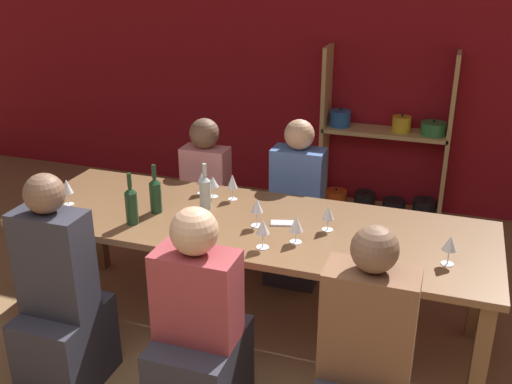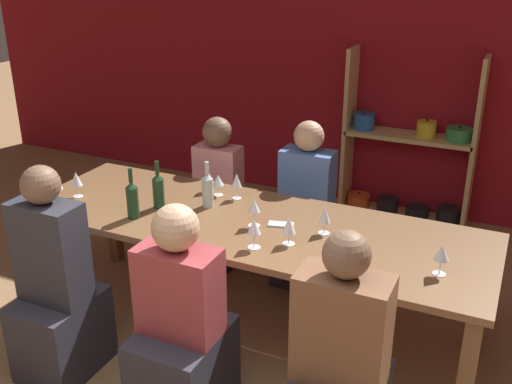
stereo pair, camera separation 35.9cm
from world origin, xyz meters
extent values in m
cube|color=maroon|center=(0.00, 3.83, 1.35)|extent=(8.80, 0.06, 2.70)
cube|color=tan|center=(-0.18, 3.63, 0.74)|extent=(0.04, 0.30, 1.49)
cube|color=tan|center=(0.90, 3.63, 0.74)|extent=(0.04, 0.30, 1.49)
cube|color=tan|center=(0.36, 3.63, 0.02)|extent=(1.08, 0.30, 0.04)
cylinder|color=#E0561E|center=(-0.05, 3.63, 0.09)|extent=(0.20, 0.20, 0.11)
sphere|color=black|center=(-0.05, 3.63, 0.16)|extent=(0.02, 0.02, 0.02)
cylinder|color=black|center=(0.23, 3.63, 0.10)|extent=(0.19, 0.19, 0.13)
sphere|color=black|center=(0.23, 3.63, 0.18)|extent=(0.02, 0.02, 0.02)
cylinder|color=black|center=(0.50, 3.63, 0.08)|extent=(0.21, 0.21, 0.09)
sphere|color=black|center=(0.50, 3.63, 0.14)|extent=(0.02, 0.02, 0.02)
cylinder|color=black|center=(0.77, 3.63, 0.10)|extent=(0.21, 0.21, 0.13)
sphere|color=black|center=(0.77, 3.63, 0.18)|extent=(0.02, 0.02, 0.02)
cube|color=tan|center=(0.36, 3.63, 0.76)|extent=(1.08, 0.30, 0.04)
cylinder|color=#235BAD|center=(-0.05, 3.63, 0.85)|extent=(0.19, 0.19, 0.14)
sphere|color=black|center=(-0.05, 3.63, 0.94)|extent=(0.02, 0.02, 0.02)
cylinder|color=gold|center=(0.50, 3.63, 0.85)|extent=(0.16, 0.16, 0.14)
sphere|color=black|center=(0.50, 3.63, 0.93)|extent=(0.02, 0.02, 0.02)
cylinder|color=#338447|center=(0.77, 3.63, 0.84)|extent=(0.22, 0.22, 0.11)
sphere|color=black|center=(0.77, 3.63, 0.90)|extent=(0.02, 0.02, 0.02)
cube|color=brown|center=(-0.15, 1.50, 0.75)|extent=(2.85, 0.95, 0.04)
cube|color=brown|center=(-1.49, 1.10, 0.36)|extent=(0.08, 0.08, 0.73)
cube|color=brown|center=(1.19, 1.10, 0.36)|extent=(0.08, 0.08, 0.73)
cube|color=brown|center=(-1.49, 1.89, 0.36)|extent=(0.08, 0.08, 0.73)
cube|color=brown|center=(1.19, 1.89, 0.36)|extent=(0.08, 0.08, 0.73)
cylinder|color=#19381E|center=(-0.75, 1.44, 0.86)|extent=(0.07, 0.07, 0.19)
cone|color=#19381E|center=(-0.75, 1.44, 0.97)|extent=(0.07, 0.07, 0.03)
cylinder|color=#19381E|center=(-0.75, 1.44, 1.03)|extent=(0.03, 0.03, 0.09)
cylinder|color=#B2C6C1|center=(-0.48, 1.58, 0.86)|extent=(0.07, 0.07, 0.18)
cone|color=#B2C6C1|center=(-0.48, 1.58, 0.97)|extent=(0.07, 0.07, 0.03)
cylinder|color=#B2C6C1|center=(-0.48, 1.58, 1.02)|extent=(0.03, 0.03, 0.08)
cylinder|color=#19381E|center=(-0.80, 1.24, 0.86)|extent=(0.07, 0.07, 0.20)
cone|color=#19381E|center=(-0.80, 1.24, 0.98)|extent=(0.07, 0.07, 0.03)
cylinder|color=#19381E|center=(-0.80, 1.24, 1.04)|extent=(0.03, 0.03, 0.09)
cylinder|color=white|center=(-0.37, 1.77, 0.77)|extent=(0.06, 0.06, 0.00)
cylinder|color=white|center=(-0.37, 1.77, 0.81)|extent=(0.01, 0.01, 0.08)
cone|color=white|center=(-0.37, 1.77, 0.89)|extent=(0.07, 0.07, 0.09)
cylinder|color=maroon|center=(-0.37, 1.77, 0.87)|extent=(0.04, 0.04, 0.04)
cylinder|color=white|center=(0.98, 1.34, 0.77)|extent=(0.07, 0.07, 0.00)
cylinder|color=white|center=(0.98, 1.34, 0.81)|extent=(0.01, 0.01, 0.08)
cone|color=white|center=(0.98, 1.34, 0.89)|extent=(0.08, 0.08, 0.08)
cylinder|color=maroon|center=(0.98, 1.34, 0.87)|extent=(0.04, 0.04, 0.03)
cylinder|color=white|center=(0.18, 1.32, 0.77)|extent=(0.07, 0.07, 0.00)
cylinder|color=white|center=(0.18, 1.32, 0.80)|extent=(0.01, 0.01, 0.06)
cone|color=white|center=(0.18, 1.32, 0.88)|extent=(0.08, 0.08, 0.09)
cylinder|color=beige|center=(0.18, 1.32, 0.86)|extent=(0.04, 0.04, 0.04)
cylinder|color=white|center=(-0.60, 1.80, 0.77)|extent=(0.07, 0.07, 0.00)
cylinder|color=white|center=(-0.60, 1.80, 0.80)|extent=(0.01, 0.01, 0.07)
cone|color=white|center=(-0.60, 1.80, 0.88)|extent=(0.07, 0.07, 0.08)
cylinder|color=white|center=(-1.40, 1.27, 0.77)|extent=(0.06, 0.06, 0.00)
cylinder|color=white|center=(-1.40, 1.27, 0.81)|extent=(0.01, 0.01, 0.07)
cone|color=white|center=(-1.40, 1.27, 0.89)|extent=(0.06, 0.06, 0.10)
cylinder|color=white|center=(-1.33, 1.36, 0.77)|extent=(0.06, 0.06, 0.00)
cylinder|color=white|center=(-1.33, 1.36, 0.81)|extent=(0.01, 0.01, 0.08)
cone|color=white|center=(-1.33, 1.36, 0.89)|extent=(0.07, 0.07, 0.09)
cylinder|color=maroon|center=(-1.33, 1.36, 0.87)|extent=(0.04, 0.04, 0.04)
cylinder|color=white|center=(-0.09, 1.45, 0.77)|extent=(0.07, 0.07, 0.00)
cylinder|color=white|center=(-0.09, 1.45, 0.81)|extent=(0.01, 0.01, 0.09)
cone|color=white|center=(-0.09, 1.45, 0.90)|extent=(0.07, 0.07, 0.08)
cylinder|color=maroon|center=(-0.09, 1.45, 0.88)|extent=(0.04, 0.04, 0.03)
cylinder|color=white|center=(0.02, 1.20, 0.77)|extent=(0.07, 0.07, 0.00)
cylinder|color=white|center=(0.02, 1.20, 0.81)|extent=(0.01, 0.01, 0.08)
cone|color=white|center=(0.02, 1.20, 0.89)|extent=(0.07, 0.07, 0.08)
cylinder|color=maroon|center=(0.02, 1.20, 0.87)|extent=(0.04, 0.04, 0.03)
cylinder|color=white|center=(0.31, 1.53, 0.77)|extent=(0.07, 0.07, 0.00)
cylinder|color=white|center=(0.31, 1.53, 0.80)|extent=(0.01, 0.01, 0.07)
cone|color=white|center=(0.31, 1.53, 0.88)|extent=(0.07, 0.07, 0.09)
cylinder|color=beige|center=(0.31, 1.53, 0.86)|extent=(0.04, 0.04, 0.04)
cylinder|color=white|center=(-0.50, 1.77, 0.77)|extent=(0.06, 0.06, 0.00)
cylinder|color=white|center=(-0.50, 1.77, 0.81)|extent=(0.01, 0.01, 0.07)
cone|color=white|center=(-0.50, 1.77, 0.87)|extent=(0.07, 0.07, 0.07)
cube|color=silver|center=(0.05, 1.52, 0.77)|extent=(0.16, 0.11, 0.01)
cube|color=brown|center=(0.68, 0.70, 0.75)|extent=(0.41, 0.22, 0.53)
sphere|color=brown|center=(0.68, 0.70, 1.12)|extent=(0.21, 0.21, 0.21)
cube|color=#2D2D38|center=(-0.77, 2.25, 0.23)|extent=(0.34, 0.43, 0.46)
cube|color=pink|center=(-0.77, 2.25, 0.69)|extent=(0.34, 0.19, 0.47)
sphere|color=brown|center=(-0.77, 2.25, 1.04)|extent=(0.22, 0.22, 0.22)
cube|color=#2D2D38|center=(-0.95, 0.70, 0.24)|extent=(0.38, 0.48, 0.47)
cube|color=#2D2D38|center=(-0.95, 0.70, 0.76)|extent=(0.38, 0.21, 0.57)
sphere|color=brown|center=(-0.95, 0.70, 1.15)|extent=(0.21, 0.21, 0.21)
cube|color=#2D2D38|center=(-0.06, 2.26, 0.21)|extent=(0.37, 0.46, 0.42)
cube|color=#4C70B7|center=(-0.06, 2.26, 0.70)|extent=(0.37, 0.20, 0.57)
sphere|color=tan|center=(-0.06, 2.26, 1.10)|extent=(0.21, 0.21, 0.21)
cube|color=#2D2D38|center=(-0.14, 0.70, 0.25)|extent=(0.41, 0.51, 0.50)
cube|color=#99383D|center=(-0.14, 0.70, 0.73)|extent=(0.41, 0.22, 0.46)
sphere|color=tan|center=(-0.14, 0.70, 1.08)|extent=(0.23, 0.23, 0.23)
camera|label=1|loc=(0.93, -1.55, 2.29)|focal=42.00mm
camera|label=2|loc=(1.26, -1.42, 2.29)|focal=42.00mm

